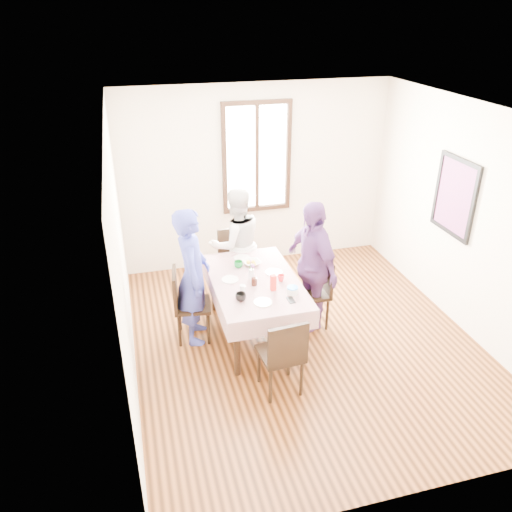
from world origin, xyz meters
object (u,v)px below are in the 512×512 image
person_left (192,277)px  person_far (236,244)px  chair_near (280,353)px  person_right (311,266)px  chair_left (193,305)px  dining_table (255,308)px  chair_far (236,264)px  chair_right (311,292)px

person_left → person_far: size_ratio=1.08×
chair_near → person_right: person_right is taller
person_far → chair_left: bearing=40.4°
dining_table → person_far: bearing=90.0°
chair_left → chair_near: (0.73, -1.15, 0.00)m
chair_far → person_left: person_left is taller
chair_left → person_right: 1.49m
chair_far → person_right: 1.26m
person_left → person_right: bearing=-84.0°
dining_table → person_left: (-0.71, 0.14, 0.46)m
chair_near → person_right: (0.71, 1.06, 0.37)m
chair_far → person_right: (0.71, -0.97, 0.37)m
chair_near → person_left: (-0.71, 1.15, 0.38)m
chair_near → person_far: size_ratio=0.59×
person_right → person_far: bearing=-155.5°
chair_left → person_right: bearing=93.7°
chair_right → chair_far: same height
dining_table → chair_far: 1.02m
chair_right → chair_far: bearing=40.4°
chair_far → chair_near: size_ratio=1.00×
chair_left → person_left: size_ratio=0.54×
chair_left → person_far: (0.73, 0.86, 0.32)m
chair_near → person_right: bearing=51.7°
chair_left → person_far: person_far is taller
person_left → chair_left: bearing=99.7°
chair_far → chair_near: 2.03m
dining_table → chair_far: chair_far is taller
dining_table → chair_left: bearing=169.2°
chair_left → chair_right: size_ratio=1.00×
dining_table → person_far: person_far is taller
chair_far → person_left: 1.19m
dining_table → person_far: 1.07m
chair_far → chair_near: (0.00, -2.03, 0.00)m
chair_right → person_right: person_right is taller
chair_right → person_far: (-0.73, 0.95, 0.32)m
chair_far → person_left: (-0.71, -0.88, 0.38)m
chair_right → person_left: (-1.44, 0.09, 0.38)m
person_right → chair_left: bearing=-105.8°
chair_right → person_far: size_ratio=0.59×
chair_right → person_right: size_ratio=0.55×
chair_near → chair_far: bearing=85.4°
chair_near → chair_right: bearing=51.0°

